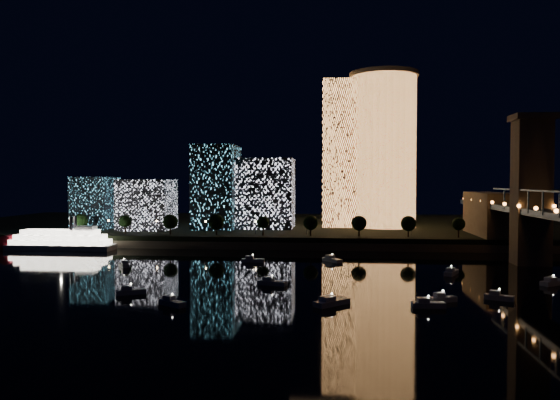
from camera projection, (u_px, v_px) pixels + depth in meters
The scene contains 10 objects.
ground at pixel (335, 290), 138.79m from camera, with size 520.00×520.00×0.00m, color black.
far_bank at pixel (335, 227), 297.81m from camera, with size 420.00×160.00×5.00m, color black.
seawall at pixel (335, 246), 220.28m from camera, with size 420.00×6.00×3.00m, color #6B5E4C.
tower_cylindrical at pixel (383, 150), 271.87m from camera, with size 34.00×34.00×76.58m.
tower_rectangular at pixel (345, 154), 276.62m from camera, with size 22.96×22.96×73.06m, color #EC944B.
midrise_blocks at pixel (204, 195), 263.59m from camera, with size 104.75×37.25×39.97m.
riverboat at pixel (56, 241), 221.23m from camera, with size 46.67×10.15×14.03m.
motorboats at pixel (332, 281), 147.68m from camera, with size 133.51×77.38×2.78m.
esplanade_trees at pixel (258, 222), 229.14m from camera, with size 165.85×6.68×8.84m.
street_lamps at pixel (256, 225), 235.34m from camera, with size 132.70×0.70×5.65m.
Camera 1 is at (-0.13, -138.60, 27.89)m, focal length 35.00 mm.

